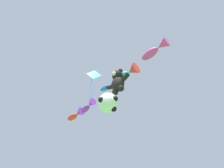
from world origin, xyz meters
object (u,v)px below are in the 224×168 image
object	(u,v)px
teddy_bear_kite	(118,81)
fish_kite_violet	(88,106)
diamond_kite	(94,77)
fish_kite_crimson	(76,115)
soccer_ball_kite	(108,103)
fish_kite_magenta	(156,49)
fish_kite_cobalt	(109,86)
fish_kite_teal	(127,74)

from	to	relation	value
teddy_bear_kite	fish_kite_violet	size ratio (longest dim) A/B	0.80
teddy_bear_kite	diamond_kite	distance (m)	4.52
teddy_bear_kite	fish_kite_crimson	distance (m)	9.94
soccer_ball_kite	teddy_bear_kite	bearing A→B (deg)	19.69
soccer_ball_kite	fish_kite_magenta	bearing A→B (deg)	37.32
fish_kite_cobalt	diamond_kite	size ratio (longest dim) A/B	0.54
fish_kite_cobalt	fish_kite_violet	bearing A→B (deg)	177.10
soccer_ball_kite	fish_kite_crimson	xyz separation A→B (m)	(-8.21, 3.32, 4.89)
fish_kite_cobalt	fish_kite_violet	distance (m)	2.92
soccer_ball_kite	fish_kite_magenta	world-z (taller)	fish_kite_magenta
diamond_kite	fish_kite_teal	bearing A→B (deg)	26.46
soccer_ball_kite	fish_kite_violet	world-z (taller)	fish_kite_violet
fish_kite_violet	fish_kite_crimson	bearing A→B (deg)	169.79
fish_kite_magenta	diamond_kite	bearing A→B (deg)	-168.55
fish_kite_crimson	teddy_bear_kite	bearing A→B (deg)	-19.75
soccer_ball_kite	fish_kite_violet	size ratio (longest dim) A/B	0.56
fish_kite_magenta	diamond_kite	size ratio (longest dim) A/B	0.65
diamond_kite	fish_kite_violet	bearing A→B (deg)	146.42
fish_kite_magenta	fish_kite_cobalt	xyz separation A→B (m)	(-5.21, 0.80, 0.68)
fish_kite_magenta	fish_kite_crimson	xyz separation A→B (m)	(-10.70, 1.42, 0.67)
fish_kite_teal	fish_kite_violet	distance (m)	5.48
teddy_bear_kite	diamond_kite	world-z (taller)	diamond_kite
teddy_bear_kite	soccer_ball_kite	bearing A→B (deg)	-160.31
diamond_kite	fish_kite_crimson	bearing A→B (deg)	156.38
teddy_bear_kite	fish_kite_teal	xyz separation A→B (m)	(-0.69, 1.89, 2.71)
fish_kite_violet	teddy_bear_kite	bearing A→B (deg)	-23.56
teddy_bear_kite	fish_kite_violet	distance (m)	7.31
fish_kite_magenta	fish_kite_crimson	distance (m)	10.82
teddy_bear_kite	fish_kite_violet	bearing A→B (deg)	156.44
soccer_ball_kite	fish_kite_teal	xyz separation A→B (m)	(-0.17, 2.08, 4.04)
fish_kite_crimson	fish_kite_teal	bearing A→B (deg)	-8.77
soccer_ball_kite	fish_kite_violet	distance (m)	7.63
fish_kite_magenta	fish_kite_violet	distance (m)	8.13
fish_kite_magenta	fish_kite_crimson	world-z (taller)	fish_kite_crimson
soccer_ball_kite	fish_kite_teal	distance (m)	4.55
teddy_bear_kite	fish_kite_cobalt	bearing A→B (deg)	142.16
fish_kite_magenta	fish_kite_cobalt	world-z (taller)	fish_kite_cobalt
fish_kite_magenta	teddy_bear_kite	bearing A→B (deg)	-139.00
fish_kite_crimson	diamond_kite	distance (m)	6.13
fish_kite_cobalt	fish_kite_violet	size ratio (longest dim) A/B	0.80
fish_kite_magenta	fish_kite_teal	xyz separation A→B (m)	(-2.66, 0.18, -0.19)
soccer_ball_kite	fish_kite_magenta	distance (m)	5.26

